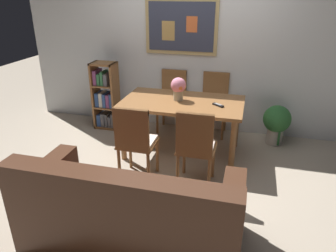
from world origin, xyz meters
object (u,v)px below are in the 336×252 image
(dining_chair_far_left, at_px, (172,96))
(potted_ivy, at_px, (277,122))
(dining_table, at_px, (182,108))
(dining_chair_near_right, at_px, (196,143))
(bookshelf, at_px, (106,99))
(dining_chair_far_right, at_px, (214,98))
(leather_couch, at_px, (130,214))
(tv_remote, at_px, (218,105))
(flower_vase, at_px, (178,87))
(dining_chair_near_left, at_px, (135,138))

(dining_chair_far_left, bearing_deg, potted_ivy, -5.57)
(dining_table, distance_m, dining_chair_near_right, 0.82)
(bookshelf, bearing_deg, dining_chair_far_right, 7.90)
(dining_chair_far_left, relative_size, leather_couch, 0.51)
(dining_chair_near_right, distance_m, tv_remote, 0.73)
(dining_table, height_order, dining_chair_far_right, dining_chair_far_right)
(dining_table, bearing_deg, dining_chair_near_right, -67.44)
(dining_table, relative_size, dining_chair_far_right, 1.67)
(dining_chair_far_right, xyz_separation_m, bookshelf, (-1.64, -0.23, -0.07))
(dining_table, xyz_separation_m, dining_chair_far_right, (0.31, 0.78, -0.10))
(dining_chair_far_right, bearing_deg, flower_vase, -117.04)
(potted_ivy, bearing_deg, dining_chair_far_right, 169.12)
(dining_chair_near_right, height_order, dining_chair_near_left, same)
(dining_chair_far_right, bearing_deg, dining_chair_far_left, -177.88)
(dining_chair_far_right, relative_size, tv_remote, 6.05)
(dining_chair_near_left, bearing_deg, dining_table, 66.32)
(tv_remote, bearing_deg, dining_table, 172.07)
(dining_chair_far_left, distance_m, potted_ivy, 1.55)
(dining_table, height_order, flower_vase, flower_vase)
(dining_table, relative_size, bookshelf, 1.48)
(dining_chair_near_left, xyz_separation_m, leather_couch, (0.29, -0.94, -0.23))
(leather_couch, bearing_deg, dining_chair_far_left, 96.00)
(tv_remote, bearing_deg, dining_chair_near_right, -101.88)
(dining_chair_near_right, height_order, potted_ivy, dining_chair_near_right)
(dining_chair_far_left, bearing_deg, tv_remote, -46.63)
(bookshelf, distance_m, potted_ivy, 2.54)
(leather_couch, relative_size, bookshelf, 1.75)
(leather_couch, xyz_separation_m, potted_ivy, (1.27, 2.34, 0.02))
(dining_chair_far_left, bearing_deg, dining_chair_near_left, -91.07)
(dining_chair_far_right, bearing_deg, tv_remote, -80.53)
(dining_chair_far_right, bearing_deg, potted_ivy, -10.88)
(tv_remote, bearing_deg, dining_chair_far_left, 133.37)
(dining_chair_far_right, relative_size, potted_ivy, 1.62)
(flower_vase, bearing_deg, leather_couch, -89.73)
(dining_table, distance_m, dining_chair_far_left, 0.82)
(dining_table, xyz_separation_m, potted_ivy, (1.21, 0.61, -0.31))
(leather_couch, relative_size, tv_remote, 11.97)
(bookshelf, bearing_deg, dining_chair_near_right, -38.40)
(potted_ivy, distance_m, flower_vase, 1.51)
(dining_chair_near_right, bearing_deg, dining_chair_near_left, -176.24)
(dining_chair_far_left, distance_m, dining_chair_near_right, 1.63)
(dining_chair_far_left, xyz_separation_m, leather_couch, (0.26, -2.49, -0.23))
(tv_remote, bearing_deg, dining_chair_near_left, -137.77)
(dining_table, distance_m, potted_ivy, 1.39)
(dining_chair_near_left, xyz_separation_m, flower_vase, (0.28, 0.83, 0.36))
(potted_ivy, xyz_separation_m, tv_remote, (-0.76, -0.67, 0.41))
(dining_table, height_order, dining_chair_far_left, dining_chair_far_left)
(dining_chair_far_left, relative_size, flower_vase, 3.15)
(leather_couch, xyz_separation_m, tv_remote, (0.51, 1.67, 0.43))
(tv_remote, bearing_deg, flower_vase, 169.28)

